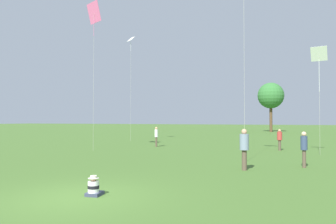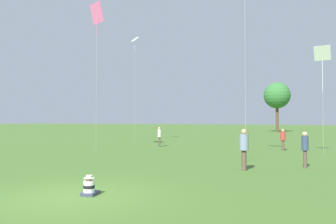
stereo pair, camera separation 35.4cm
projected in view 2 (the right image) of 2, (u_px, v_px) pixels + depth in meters
The scene contains 10 objects.
ground_plane at pixel (72, 197), 9.36m from camera, with size 300.00×300.00×0.00m, color #426628.
seated_toddler at pixel (89, 187), 9.52m from camera, with size 0.46×0.55×0.60m.
person_standing_0 at pixel (305, 146), 14.91m from camera, with size 0.40×0.40×1.66m.
person_standing_1 at pixel (244, 146), 14.24m from camera, with size 0.51×0.51×1.80m.
person_standing_2 at pixel (159, 135), 26.85m from camera, with size 0.39×0.39×1.62m.
person_standing_3 at pixel (283, 138), 23.39m from camera, with size 0.40×0.40×1.53m.
kite_1 at pixel (97, 15), 23.85m from camera, with size 1.48×0.97×10.70m.
kite_3 at pixel (135, 44), 34.02m from camera, with size 0.95×0.90×10.85m.
kite_4 at pixel (322, 56), 20.39m from camera, with size 1.01×0.60×6.79m.
distant_tree_1 at pixel (277, 96), 59.69m from camera, with size 4.75×4.75×9.07m.
Camera 2 is at (6.22, -7.60, 2.20)m, focal length 35.00 mm.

